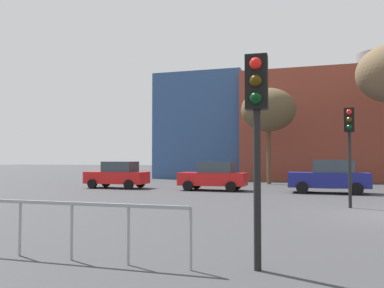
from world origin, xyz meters
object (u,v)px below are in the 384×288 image
at_px(traffic_light_near_left, 257,111).
at_px(bare_tree_1, 268,110).
at_px(parked_car_1, 214,176).
at_px(parked_car_2, 330,176).
at_px(traffic_light_island, 349,134).
at_px(parked_car_0, 118,175).

height_order(traffic_light_near_left, bare_tree_1, bare_tree_1).
xyz_separation_m(parked_car_1, parked_car_2, (6.32, 0.00, 0.06)).
bearing_deg(parked_car_2, traffic_light_near_left, 84.20).
xyz_separation_m(traffic_light_island, bare_tree_1, (-4.45, 13.56, 2.65)).
bearing_deg(traffic_light_island, parked_car_2, -172.77).
bearing_deg(parked_car_2, traffic_light_island, 94.33).
distance_m(parked_car_0, traffic_light_near_left, 19.33).
distance_m(parked_car_1, traffic_light_island, 9.67).
height_order(parked_car_1, parked_car_2, parked_car_2).
xyz_separation_m(traffic_light_near_left, bare_tree_1, (-2.33, 22.88, 2.79)).
bearing_deg(parked_car_2, parked_car_0, 0.00).
bearing_deg(traffic_light_island, parked_car_1, -131.09).
bearing_deg(bare_tree_1, traffic_light_island, -71.85).
distance_m(parked_car_1, bare_tree_1, 8.66).
height_order(parked_car_0, parked_car_2, parked_car_2).
bearing_deg(parked_car_2, bare_tree_1, -60.49).
bearing_deg(parked_car_1, traffic_light_island, 136.00).
xyz_separation_m(parked_car_0, parked_car_1, (6.15, 0.00, 0.00)).
bearing_deg(parked_car_0, traffic_light_island, 153.08).
height_order(parked_car_1, bare_tree_1, bare_tree_1).
relative_size(traffic_light_near_left, traffic_light_island, 0.95).
relative_size(traffic_light_near_left, bare_tree_1, 0.50).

